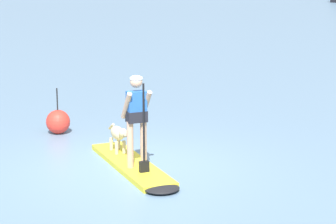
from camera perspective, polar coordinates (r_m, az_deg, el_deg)
ground_plane at (r=12.29m, az=-3.24°, el=-4.84°), size 400.00×400.00×0.00m
paddleboard at (r=12.07m, az=-2.87°, el=-4.91°), size 3.21×1.82×0.10m
person_paddler at (r=11.71m, az=-2.75°, el=-0.21°), size 0.68×0.59×1.69m
dog at (r=12.81m, az=-4.38°, el=-1.96°), size 0.95×0.46×0.55m
marker_buoy at (r=14.83m, az=-9.62°, el=-0.85°), size 0.54×0.54×1.04m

